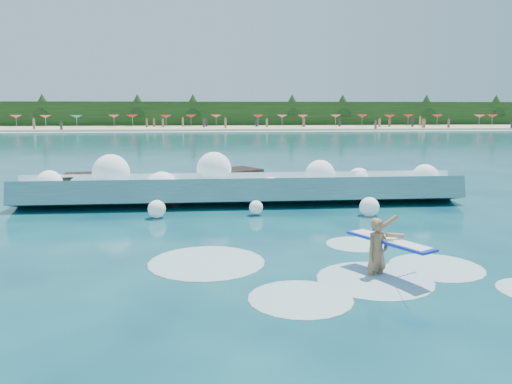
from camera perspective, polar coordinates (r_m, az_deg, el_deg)
The scene contains 11 objects.
ground at distance 13.20m, azimuth -5.72°, elevation -6.69°, with size 200.00×200.00×0.00m, color #082E41.
beach at distance 90.74m, azimuth -5.47°, elevation 7.29°, with size 140.00×20.00×0.40m, color tan.
wet_band at distance 79.76m, azimuth -5.47°, elevation 6.87°, with size 140.00×5.00×0.08m, color silver.
treeline at distance 100.68m, azimuth -5.48°, elevation 8.82°, with size 140.00×4.00×5.00m, color black.
breaking_wave at distance 19.67m, azimuth -1.63°, elevation 0.27°, with size 16.97×2.69×1.46m.
rock_cluster at distance 20.77m, azimuth -10.92°, elevation 0.38°, with size 8.22×3.35×1.37m.
surfer_with_board at distance 11.35m, azimuth 13.99°, elevation -6.55°, with size 1.47×2.78×1.59m.
wave_spray at distance 19.51m, azimuth -4.05°, elevation 1.59°, with size 15.52×4.43×2.00m.
surf_foam at distance 11.61m, azimuth 7.64°, elevation -9.00°, with size 9.00×5.63×0.14m.
beach_umbrellas at distance 92.87m, azimuth -5.48°, elevation 8.61°, with size 111.62×6.53×0.50m.
beachgoers at distance 87.74m, azimuth -8.12°, elevation 7.76°, with size 108.59×13.21×1.93m.
Camera 1 is at (0.13, -12.67, 3.67)m, focal length 35.00 mm.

